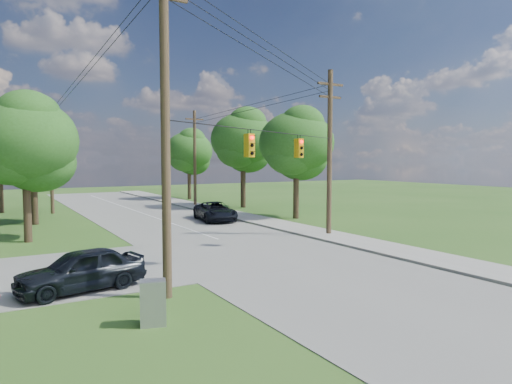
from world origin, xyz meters
TOP-DOWN VIEW (x-y plane):
  - ground at (0.00, 0.00)m, footprint 140.00×140.00m
  - main_road at (2.00, 5.00)m, footprint 10.00×100.00m
  - sidewalk_east at (8.70, 5.00)m, footprint 2.60×100.00m
  - pole_sw at (-4.60, 0.40)m, footprint 2.00×0.32m
  - pole_ne at (8.90, 8.00)m, footprint 2.00×0.32m
  - pole_north_e at (8.90, 30.00)m, footprint 2.00×0.32m
  - pole_north_w at (-5.00, 30.00)m, footprint 2.00×0.32m
  - power_lines at (1.50, 11.54)m, footprint 13.93×29.62m
  - traffic_signals at (2.55, 4.43)m, footprint 4.91×3.27m
  - tree_w_near at (-8.00, 15.00)m, footprint 6.00×6.00m
  - tree_w_mid at (-7.00, 23.00)m, footprint 6.40×6.40m
  - tree_e_near at (12.00, 16.00)m, footprint 6.20×6.20m
  - tree_e_mid at (12.50, 26.00)m, footprint 6.60×6.60m
  - tree_e_far at (11.50, 38.00)m, footprint 5.80×5.80m
  - car_cross_dark at (-7.08, 2.70)m, footprint 4.86×2.70m
  - car_main_north at (5.50, 17.88)m, footprint 3.27×5.65m
  - control_cabinet at (-5.87, -1.97)m, footprint 0.86×0.73m

SIDE VIEW (x-z plane):
  - ground at x=0.00m, z-range 0.00..0.00m
  - main_road at x=2.00m, z-range 0.00..0.03m
  - sidewalk_east at x=8.70m, z-range 0.00..0.12m
  - control_cabinet at x=-5.87m, z-range 0.00..1.33m
  - car_main_north at x=5.50m, z-range 0.03..1.51m
  - car_cross_dark at x=-7.08m, z-range 0.03..1.60m
  - pole_north_e at x=8.90m, z-range 0.13..10.13m
  - pole_north_w at x=-5.00m, z-range 0.13..10.13m
  - pole_ne at x=8.90m, z-range 0.22..10.72m
  - traffic_signals at x=2.55m, z-range 4.97..6.02m
  - tree_e_far at x=11.50m, z-range 1.76..10.08m
  - tree_w_near at x=-8.00m, z-range 1.72..10.12m
  - pole_sw at x=-4.60m, z-range 0.23..12.23m
  - tree_e_near at x=12.00m, z-range 1.85..10.66m
  - tree_w_mid at x=-7.00m, z-range 1.97..11.19m
  - tree_e_mid at x=12.50m, z-range 2.09..11.73m
  - power_lines at x=1.50m, z-range 6.69..11.62m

